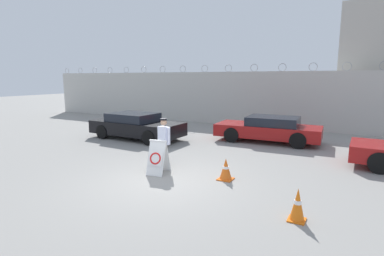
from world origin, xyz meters
TOP-DOWN VIEW (x-y plane):
  - ground_plane at (0.00, 0.00)m, footprint 90.00×90.00m
  - perimeter_wall at (-0.00, 11.15)m, footprint 36.00×0.30m
  - barricade_sign at (-0.61, 0.60)m, footprint 0.66×0.81m
  - security_guard at (-0.85, 1.31)m, footprint 0.59×0.50m
  - traffic_cone_near at (1.50, 1.09)m, footprint 0.43×0.43m
  - traffic_cone_mid at (3.83, -0.61)m, footprint 0.36×0.36m
  - parked_car_front_coupe at (-4.76, 4.64)m, footprint 4.78×2.10m
  - parked_car_rear_sedan at (1.23, 7.02)m, footprint 4.86×2.11m

SIDE VIEW (x-z plane):
  - ground_plane at x=0.00m, z-range 0.00..0.00m
  - traffic_cone_near at x=1.50m, z-range 0.00..0.64m
  - traffic_cone_mid at x=3.83m, z-range 0.00..0.71m
  - barricade_sign at x=-0.61m, z-range 0.00..1.07m
  - parked_car_rear_sedan at x=1.23m, z-range 0.02..1.23m
  - parked_car_front_coupe at x=-4.76m, z-range 0.01..1.29m
  - security_guard at x=-0.85m, z-range 0.08..1.75m
  - perimeter_wall at x=0.00m, z-range -0.22..3.62m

